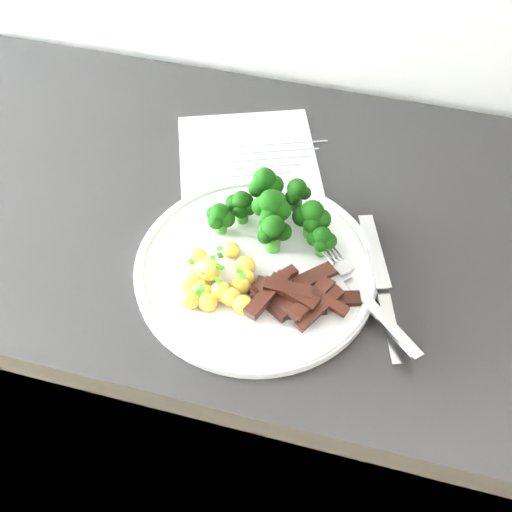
{
  "coord_description": "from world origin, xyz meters",
  "views": [
    {
      "loc": [
        0.09,
        1.12,
        1.51
      ],
      "look_at": [
        -0.04,
        1.59,
        0.9
      ],
      "focal_mm": 45.57,
      "sensor_mm": 36.0,
      "label": 1
    }
  ],
  "objects_px": {
    "counter": "(301,383)",
    "beef_strips": "(294,296)",
    "recipe_paper": "(251,177)",
    "knife": "(385,303)",
    "plate": "(256,267)",
    "broccoli": "(276,210)",
    "fork": "(367,299)",
    "potatoes": "(215,281)"
  },
  "relations": [
    {
      "from": "counter",
      "to": "beef_strips",
      "type": "distance_m",
      "value": 0.47
    },
    {
      "from": "beef_strips",
      "to": "knife",
      "type": "bearing_deg",
      "value": 14.24
    },
    {
      "from": "recipe_paper",
      "to": "knife",
      "type": "height_order",
      "value": "knife"
    },
    {
      "from": "beef_strips",
      "to": "fork",
      "type": "height_order",
      "value": "beef_strips"
    },
    {
      "from": "plate",
      "to": "broccoli",
      "type": "height_order",
      "value": "broccoli"
    },
    {
      "from": "counter",
      "to": "beef_strips",
      "type": "bearing_deg",
      "value": -92.08
    },
    {
      "from": "recipe_paper",
      "to": "plate",
      "type": "xyz_separation_m",
      "value": [
        0.05,
        -0.16,
        0.01
      ]
    },
    {
      "from": "potatoes",
      "to": "fork",
      "type": "bearing_deg",
      "value": 7.91
    },
    {
      "from": "knife",
      "to": "potatoes",
      "type": "bearing_deg",
      "value": -171.06
    },
    {
      "from": "broccoli",
      "to": "potatoes",
      "type": "height_order",
      "value": "broccoli"
    },
    {
      "from": "recipe_paper",
      "to": "knife",
      "type": "relative_size",
      "value": 1.55
    },
    {
      "from": "fork",
      "to": "potatoes",
      "type": "bearing_deg",
      "value": -172.09
    },
    {
      "from": "plate",
      "to": "knife",
      "type": "distance_m",
      "value": 0.16
    },
    {
      "from": "potatoes",
      "to": "counter",
      "type": "bearing_deg",
      "value": 53.28
    },
    {
      "from": "beef_strips",
      "to": "recipe_paper",
      "type": "bearing_deg",
      "value": 118.27
    },
    {
      "from": "plate",
      "to": "counter",
      "type": "bearing_deg",
      "value": 55.54
    },
    {
      "from": "plate",
      "to": "knife",
      "type": "height_order",
      "value": "knife"
    },
    {
      "from": "broccoli",
      "to": "beef_strips",
      "type": "distance_m",
      "value": 0.12
    },
    {
      "from": "fork",
      "to": "broccoli",
      "type": "bearing_deg",
      "value": 147.67
    },
    {
      "from": "broccoli",
      "to": "plate",
      "type": "bearing_deg",
      "value": -98.14
    },
    {
      "from": "broccoli",
      "to": "knife",
      "type": "relative_size",
      "value": 0.8
    },
    {
      "from": "potatoes",
      "to": "recipe_paper",
      "type": "bearing_deg",
      "value": 93.22
    },
    {
      "from": "broccoli",
      "to": "knife",
      "type": "bearing_deg",
      "value": -26.61
    },
    {
      "from": "counter",
      "to": "broccoli",
      "type": "xyz_separation_m",
      "value": [
        -0.05,
        -0.03,
        0.48
      ]
    },
    {
      "from": "broccoli",
      "to": "beef_strips",
      "type": "bearing_deg",
      "value": -65.25
    },
    {
      "from": "recipe_paper",
      "to": "broccoli",
      "type": "height_order",
      "value": "broccoli"
    },
    {
      "from": "knife",
      "to": "broccoli",
      "type": "bearing_deg",
      "value": 153.39
    },
    {
      "from": "counter",
      "to": "knife",
      "type": "distance_m",
      "value": 0.47
    },
    {
      "from": "plate",
      "to": "recipe_paper",
      "type": "bearing_deg",
      "value": 107.54
    },
    {
      "from": "counter",
      "to": "knife",
      "type": "xyz_separation_m",
      "value": [
        0.1,
        -0.1,
        0.44
      ]
    },
    {
      "from": "plate",
      "to": "potatoes",
      "type": "height_order",
      "value": "potatoes"
    },
    {
      "from": "plate",
      "to": "broccoli",
      "type": "distance_m",
      "value": 0.08
    },
    {
      "from": "fork",
      "to": "counter",
      "type": "bearing_deg",
      "value": 125.93
    },
    {
      "from": "recipe_paper",
      "to": "plate",
      "type": "relative_size",
      "value": 1.09
    },
    {
      "from": "broccoli",
      "to": "recipe_paper",
      "type": "bearing_deg",
      "value": 121.85
    },
    {
      "from": "counter",
      "to": "plate",
      "type": "relative_size",
      "value": 7.66
    },
    {
      "from": "broccoli",
      "to": "fork",
      "type": "height_order",
      "value": "broccoli"
    },
    {
      "from": "recipe_paper",
      "to": "beef_strips",
      "type": "xyz_separation_m",
      "value": [
        0.11,
        -0.2,
        0.02
      ]
    },
    {
      "from": "recipe_paper",
      "to": "fork",
      "type": "relative_size",
      "value": 2.14
    },
    {
      "from": "recipe_paper",
      "to": "beef_strips",
      "type": "height_order",
      "value": "beef_strips"
    },
    {
      "from": "recipe_paper",
      "to": "counter",
      "type": "bearing_deg",
      "value": -31.86
    },
    {
      "from": "counter",
      "to": "beef_strips",
      "type": "relative_size",
      "value": 16.84
    }
  ]
}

